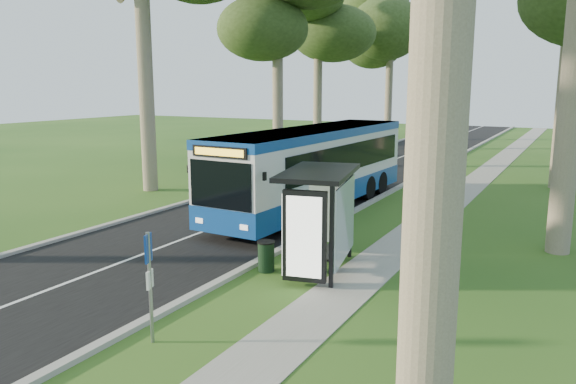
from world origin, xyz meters
name	(u,v)px	position (x,y,z in m)	size (l,w,h in m)	color
ground	(245,271)	(0.00, 0.00, 0.00)	(120.00, 120.00, 0.00)	#275019
road	(298,196)	(-3.50, 10.00, 0.01)	(7.00, 100.00, 0.02)	black
kerb_east	(370,203)	(0.00, 10.00, 0.06)	(0.25, 100.00, 0.12)	#9E9B93
kerb_west	(234,189)	(-7.00, 10.00, 0.06)	(0.25, 100.00, 0.12)	#9E9B93
centre_line	(298,196)	(-3.50, 10.00, 0.02)	(0.12, 100.00, 0.01)	white
footpath	(440,211)	(3.00, 10.00, 0.01)	(1.50, 100.00, 0.02)	gray
bus	(314,168)	(-1.68, 7.91, 1.72)	(3.16, 12.60, 3.32)	silver
bus_stop_sign	(149,274)	(0.74, -4.55, 1.43)	(0.15, 0.31, 2.26)	gray
bus_shelter	(316,203)	(1.86, 0.64, 1.97)	(2.39, 3.53, 2.78)	black
litter_bin	(266,256)	(0.55, 0.24, 0.43)	(0.49, 0.49, 0.85)	black
car_white	(336,147)	(-7.80, 24.30, 0.68)	(1.61, 4.00, 1.36)	silver
car_silver	(360,134)	(-9.46, 33.48, 0.85)	(1.80, 5.15, 1.70)	#A2A5A9
tree_west_e	(391,19)	(-8.50, 38.00, 10.84)	(5.20, 5.20, 14.63)	#7A6B56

